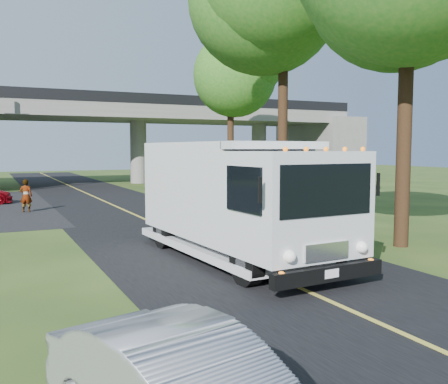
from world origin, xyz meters
TOP-DOWN VIEW (x-y plane):
  - ground at (0.00, 0.00)m, footprint 120.00×120.00m
  - road at (0.00, 10.00)m, footprint 7.00×90.00m
  - lane_line at (0.00, 10.00)m, footprint 0.12×90.00m
  - overpass at (0.00, 32.00)m, footprint 54.00×10.00m
  - tree_right_far at (9.21, 19.84)m, footprint 5.77×5.67m
  - step_van at (0.10, 1.54)m, footprint 3.26×7.76m
  - pedestrian at (-4.35, 14.79)m, footprint 0.67×0.56m

SIDE VIEW (x-z plane):
  - ground at x=0.00m, z-range 0.00..0.00m
  - road at x=0.00m, z-range 0.00..0.02m
  - lane_line at x=0.00m, z-range 0.03..0.03m
  - pedestrian at x=-4.35m, z-range 0.00..1.58m
  - step_van at x=0.10m, z-range 0.14..3.33m
  - overpass at x=0.00m, z-range 0.91..8.21m
  - tree_right_far at x=9.21m, z-range 2.81..13.80m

